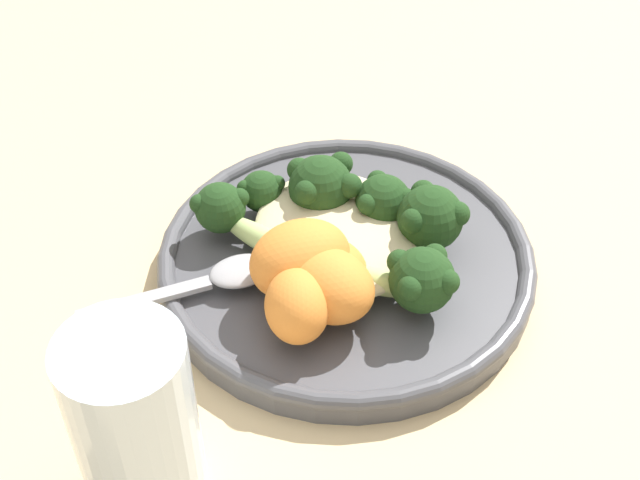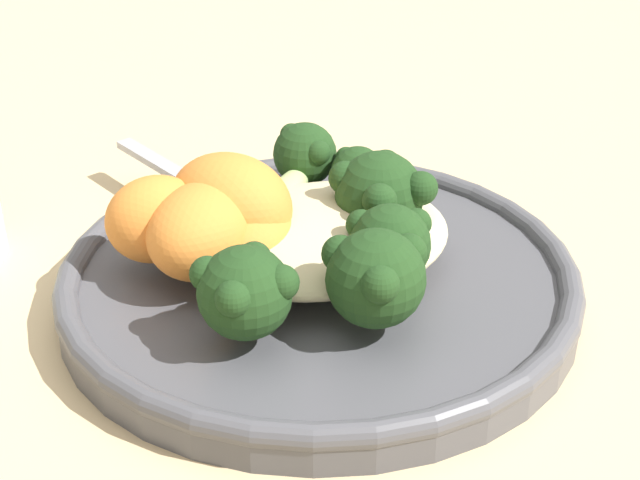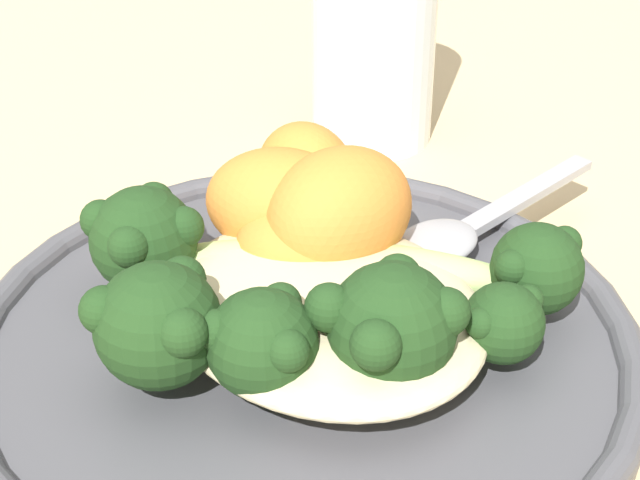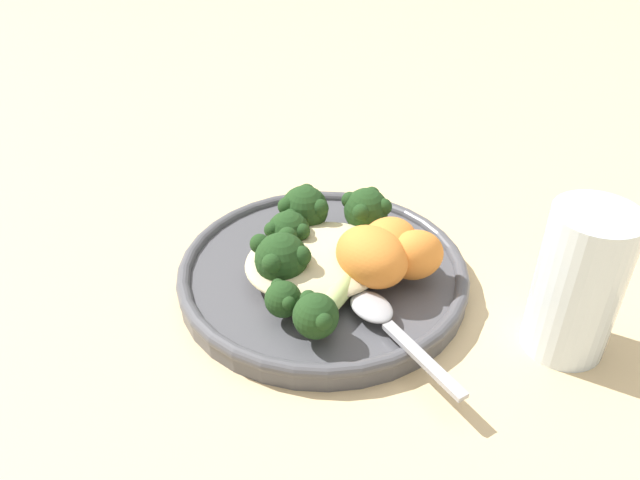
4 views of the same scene
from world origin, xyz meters
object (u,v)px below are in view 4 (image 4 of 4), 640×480
(broccoli_stalk_0, at_px, (365,218))
(broccoli_stalk_1, at_px, (311,217))
(sweet_potato_chunk_0, at_px, (372,257))
(sweet_potato_chunk_2, at_px, (362,254))
(sweet_potato_chunk_1, at_px, (388,245))
(broccoli_stalk_3, at_px, (288,260))
(sweet_potato_chunk_3, at_px, (415,255))
(plate, at_px, (319,274))
(broccoli_stalk_4, at_px, (304,292))
(spoon, at_px, (382,318))
(quinoa_mound, at_px, (318,259))
(broccoli_stalk_2, at_px, (296,237))
(broccoli_stalk_5, at_px, (329,301))
(water_glass, at_px, (579,283))

(broccoli_stalk_0, distance_m, broccoli_stalk_1, 0.05)
(sweet_potato_chunk_0, height_order, sweet_potato_chunk_2, sweet_potato_chunk_0)
(sweet_potato_chunk_1, bearing_deg, broccoli_stalk_3, 169.88)
(sweet_potato_chunk_3, bearing_deg, plate, 144.91)
(broccoli_stalk_4, height_order, sweet_potato_chunk_1, sweet_potato_chunk_1)
(sweet_potato_chunk_1, relative_size, sweet_potato_chunk_2, 1.13)
(spoon, bearing_deg, broccoli_stalk_4, -141.21)
(quinoa_mound, xyz_separation_m, sweet_potato_chunk_1, (0.06, -0.02, 0.01))
(broccoli_stalk_2, xyz_separation_m, broccoli_stalk_5, (-0.01, -0.08, -0.00))
(sweet_potato_chunk_0, bearing_deg, spoon, -107.74)
(broccoli_stalk_2, bearing_deg, sweet_potato_chunk_0, -174.25)
(broccoli_stalk_1, bearing_deg, sweet_potato_chunk_3, -154.72)
(quinoa_mound, xyz_separation_m, broccoli_stalk_2, (-0.01, 0.03, 0.01))
(quinoa_mound, relative_size, broccoli_stalk_2, 1.39)
(quinoa_mound, distance_m, broccoli_stalk_1, 0.05)
(broccoli_stalk_1, height_order, broccoli_stalk_4, broccoli_stalk_1)
(sweet_potato_chunk_0, distance_m, sweet_potato_chunk_1, 0.03)
(plate, relative_size, water_glass, 2.07)
(plate, relative_size, broccoli_stalk_3, 2.92)
(quinoa_mound, xyz_separation_m, water_glass, (0.14, -0.14, 0.03))
(water_glass, bearing_deg, sweet_potato_chunk_2, 132.66)
(broccoli_stalk_5, height_order, sweet_potato_chunk_1, sweet_potato_chunk_1)
(broccoli_stalk_2, relative_size, sweet_potato_chunk_2, 1.67)
(broccoli_stalk_1, height_order, broccoli_stalk_5, broccoli_stalk_1)
(sweet_potato_chunk_2, bearing_deg, broccoli_stalk_5, -140.01)
(sweet_potato_chunk_0, relative_size, sweet_potato_chunk_1, 1.07)
(quinoa_mound, xyz_separation_m, broccoli_stalk_0, (0.06, 0.03, 0.01))
(broccoli_stalk_0, distance_m, broccoli_stalk_4, 0.11)
(plate, bearing_deg, water_glass, -45.08)
(broccoli_stalk_2, relative_size, sweet_potato_chunk_0, 1.39)
(sweet_potato_chunk_2, bearing_deg, broccoli_stalk_4, -161.03)
(sweet_potato_chunk_0, bearing_deg, water_glass, -43.50)
(sweet_potato_chunk_0, bearing_deg, broccoli_stalk_4, -174.78)
(sweet_potato_chunk_0, distance_m, spoon, 0.05)
(sweet_potato_chunk_0, height_order, sweet_potato_chunk_3, sweet_potato_chunk_0)
(sweet_potato_chunk_1, distance_m, sweet_potato_chunk_2, 0.02)
(broccoli_stalk_5, bearing_deg, sweet_potato_chunk_0, 168.29)
(plate, distance_m, quinoa_mound, 0.02)
(broccoli_stalk_2, xyz_separation_m, sweet_potato_chunk_2, (0.04, -0.04, -0.00))
(broccoli_stalk_3, xyz_separation_m, sweet_potato_chunk_3, (0.10, -0.04, 0.00))
(plate, relative_size, sweet_potato_chunk_2, 4.64)
(spoon, height_order, water_glass, water_glass)
(broccoli_stalk_4, bearing_deg, plate, -138.82)
(broccoli_stalk_5, xyz_separation_m, sweet_potato_chunk_1, (0.07, 0.04, 0.01))
(broccoli_stalk_0, distance_m, water_glass, 0.19)
(plate, distance_m, water_glass, 0.21)
(broccoli_stalk_2, bearing_deg, broccoli_stalk_5, 145.25)
(broccoli_stalk_4, xyz_separation_m, sweet_potato_chunk_3, (0.10, -0.00, 0.01))
(broccoli_stalk_0, bearing_deg, sweet_potato_chunk_2, -175.91)
(plate, bearing_deg, broccoli_stalk_1, 75.51)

